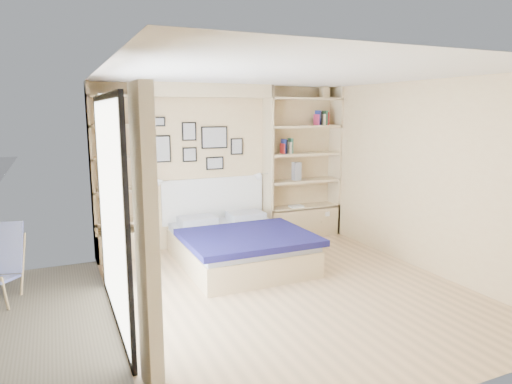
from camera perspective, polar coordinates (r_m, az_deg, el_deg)
name	(u,v)px	position (r m, az deg, el deg)	size (l,w,h in m)	color
ground	(290,291)	(5.54, 4.23, -12.23)	(4.50, 4.50, 0.00)	tan
room_shell	(215,185)	(6.45, -5.09, 0.91)	(4.50, 4.50, 4.50)	tan
bed	(238,245)	(6.39, -2.22, -6.58)	(1.66, 2.08, 1.07)	tan
photo_gallery	(196,144)	(7.04, -7.55, 5.95)	(1.48, 0.02, 0.82)	black
reading_lamps	(210,178)	(6.92, -5.72, 1.72)	(1.92, 0.12, 0.15)	silver
shelf_decor	(293,136)	(7.50, 4.67, 7.04)	(3.51, 0.23, 2.03)	#A51E1E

